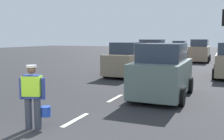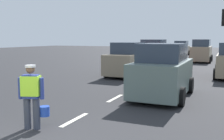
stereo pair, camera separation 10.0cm
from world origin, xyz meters
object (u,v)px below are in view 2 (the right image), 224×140
car_outgoing_ahead (163,72)px  car_oncoming_third (181,49)px  road_worker (32,94)px  car_oncoming_lead (128,60)px  car_oncoming_second (153,54)px  car_outgoing_far (201,51)px

car_outgoing_ahead → car_oncoming_third: (-3.49, 26.72, -0.06)m
road_worker → car_oncoming_lead: (-1.17, 10.34, 0.04)m
car_oncoming_second → car_oncoming_lead: bearing=-92.7°
car_oncoming_second → car_oncoming_third: 16.23m
road_worker → car_oncoming_second: size_ratio=0.42×
road_worker → car_oncoming_lead: bearing=96.5°
car_oncoming_third → car_outgoing_far: bearing=-69.7°
car_outgoing_far → road_worker: bearing=-95.5°
car_outgoing_far → car_oncoming_second: bearing=-114.3°
road_worker → car_outgoing_ahead: size_ratio=0.42×
road_worker → car_outgoing_far: bearing=84.5°
road_worker → car_oncoming_lead: size_ratio=0.40×
car_oncoming_lead → car_outgoing_far: (3.35, 12.12, 0.07)m
car_oncoming_second → car_oncoming_lead: 5.25m
car_outgoing_ahead → car_outgoing_far: car_outgoing_far is taller
car_oncoming_second → car_oncoming_third: bearing=91.2°
car_outgoing_ahead → car_oncoming_lead: size_ratio=0.95×
road_worker → car_outgoing_ahead: (2.21, 5.09, 0.06)m
car_oncoming_second → car_outgoing_far: bearing=65.7°
road_worker → car_outgoing_far: (2.18, 22.46, 0.11)m
car_oncoming_third → car_outgoing_ahead: bearing=-82.6°
car_outgoing_ahead → car_outgoing_far: 17.37m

